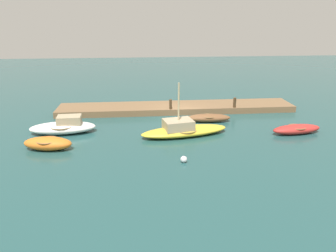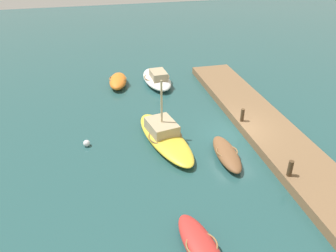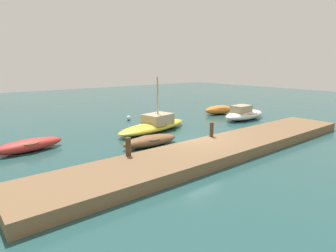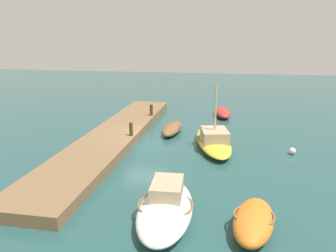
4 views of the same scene
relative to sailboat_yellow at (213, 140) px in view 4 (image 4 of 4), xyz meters
name	(u,v)px [view 4 (image 4 of 4)]	position (x,y,z in m)	size (l,w,h in m)	color
ground_plane	(145,141)	(-0.28, -4.36, -0.43)	(84.00, 84.00, 0.00)	#234C4C
dock_platform	(115,136)	(-0.28, -6.36, -0.16)	(20.62, 3.16, 0.53)	brown
sailboat_yellow	(213,140)	(0.00, 0.00, 0.00)	(6.52, 3.09, 3.76)	gold
rowboat_red	(222,112)	(-8.11, 0.40, -0.09)	(3.79, 1.66, 0.65)	#B72D28
rowboat_brown	(172,128)	(-2.43, -2.92, -0.11)	(3.56, 1.29, 0.62)	brown
motorboat_white	(166,206)	(8.48, -1.35, 0.04)	(4.73, 2.21, 1.24)	white
dinghy_orange	(254,221)	(8.83, 1.75, -0.01)	(3.24, 1.83, 0.81)	orange
mooring_post_west	(151,110)	(-5.13, -5.04, 0.53)	(0.24, 0.24, 0.85)	#47331E
mooring_post_mid_west	(131,129)	(0.39, -5.04, 0.52)	(0.22, 0.22, 0.84)	#47331E
marker_buoy	(292,151)	(0.59, 4.48, -0.23)	(0.39, 0.39, 0.39)	silver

